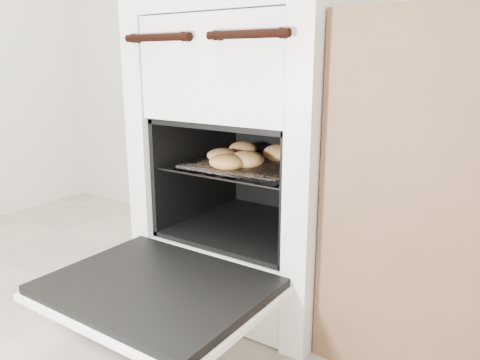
{
  "coord_description": "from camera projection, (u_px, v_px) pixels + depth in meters",
  "views": [
    {
      "loc": [
        0.92,
        -0.23,
        0.81
      ],
      "look_at": [
        0.1,
        0.98,
        0.44
      ],
      "focal_mm": 35.0,
      "sensor_mm": 36.0,
      "label": 1
    }
  ],
  "objects": [
    {
      "name": "oven_door",
      "position": [
        157.0,
        289.0,
        1.24
      ],
      "size": [
        0.59,
        0.46,
        0.04
      ],
      "color": "black",
      "rests_on": "stove"
    },
    {
      "name": "foil_sheet",
      "position": [
        251.0,
        165.0,
        1.55
      ],
      "size": [
        0.37,
        0.33,
        0.01
      ],
      "primitive_type": "cube",
      "color": "white",
      "rests_on": "oven_rack"
    },
    {
      "name": "baked_rolls",
      "position": [
        246.0,
        155.0,
        1.54
      ],
      "size": [
        0.28,
        0.34,
        0.06
      ],
      "color": "tan",
      "rests_on": "foil_sheet"
    },
    {
      "name": "oven_rack",
      "position": [
        255.0,
        165.0,
        1.57
      ],
      "size": [
        0.48,
        0.46,
        0.01
      ],
      "color": "black",
      "rests_on": "stove"
    },
    {
      "name": "stove",
      "position": [
        266.0,
        155.0,
        1.62
      ],
      "size": [
        0.65,
        0.73,
        1.0
      ],
      "color": "white",
      "rests_on": "ground"
    }
  ]
}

